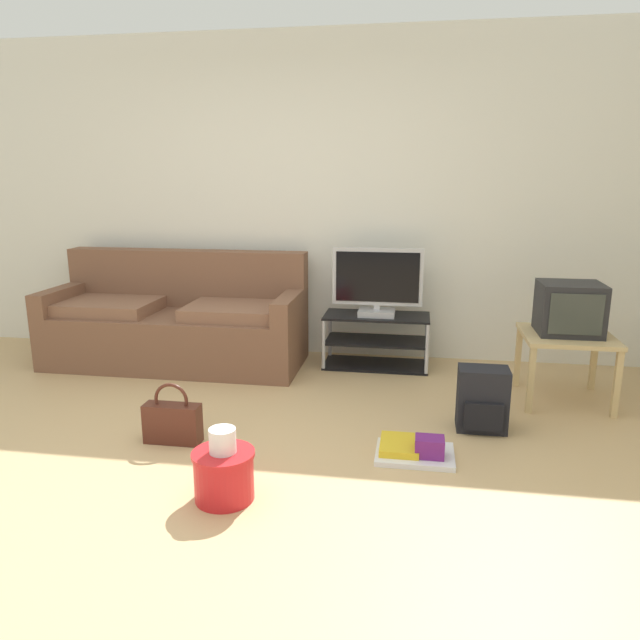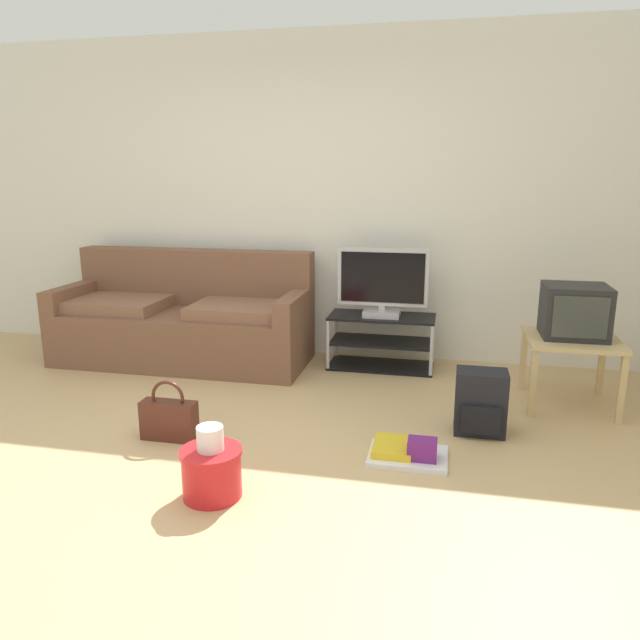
% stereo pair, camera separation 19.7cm
% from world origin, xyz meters
% --- Properties ---
extents(ground_plane, '(9.00, 9.80, 0.02)m').
position_xyz_m(ground_plane, '(0.00, 0.00, -0.01)').
color(ground_plane, tan).
extents(wall_back, '(9.00, 0.10, 2.70)m').
position_xyz_m(wall_back, '(0.00, 2.45, 1.35)').
color(wall_back, silver).
rests_on(wall_back, ground_plane).
extents(couch, '(2.10, 0.82, 0.92)m').
position_xyz_m(couch, '(-0.96, 1.93, 0.34)').
color(couch, brown).
rests_on(couch, ground_plane).
extents(tv_stand, '(0.86, 0.40, 0.44)m').
position_xyz_m(tv_stand, '(0.69, 2.08, 0.22)').
color(tv_stand, black).
rests_on(tv_stand, ground_plane).
extents(flat_tv, '(0.72, 0.22, 0.55)m').
position_xyz_m(flat_tv, '(0.69, 2.06, 0.71)').
color(flat_tv, '#B2B2B7').
rests_on(flat_tv, tv_stand).
extents(side_table, '(0.60, 0.60, 0.49)m').
position_xyz_m(side_table, '(2.04, 1.51, 0.42)').
color(side_table, tan).
rests_on(side_table, ground_plane).
extents(crt_tv, '(0.41, 0.38, 0.35)m').
position_xyz_m(crt_tv, '(2.04, 1.53, 0.66)').
color(crt_tv, '#232326').
rests_on(crt_tv, side_table).
extents(backpack, '(0.30, 0.27, 0.40)m').
position_xyz_m(backpack, '(1.43, 0.92, 0.19)').
color(backpack, black).
rests_on(backpack, ground_plane).
extents(handbag, '(0.33, 0.12, 0.37)m').
position_xyz_m(handbag, '(-0.39, 0.43, 0.13)').
color(handbag, '#4C2319').
rests_on(handbag, ground_plane).
extents(cleaning_bucket, '(0.31, 0.31, 0.37)m').
position_xyz_m(cleaning_bucket, '(0.11, -0.14, 0.15)').
color(cleaning_bucket, red).
rests_on(cleaning_bucket, ground_plane).
extents(floor_tray, '(0.44, 0.33, 0.14)m').
position_xyz_m(floor_tray, '(1.03, 0.47, 0.04)').
color(floor_tray, silver).
rests_on(floor_tray, ground_plane).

